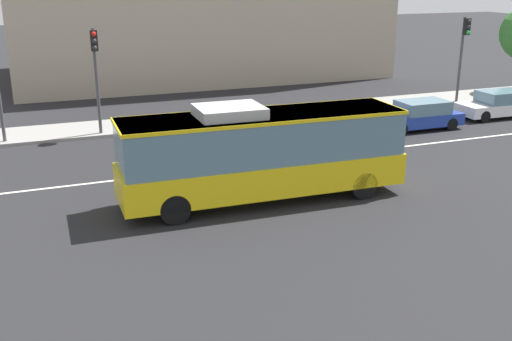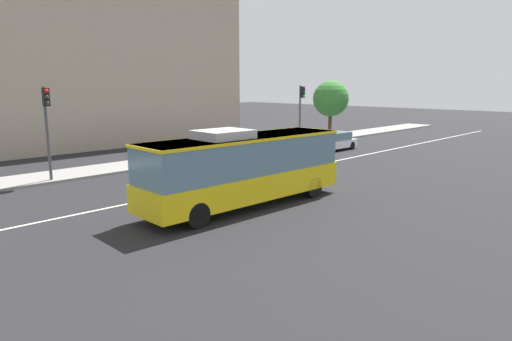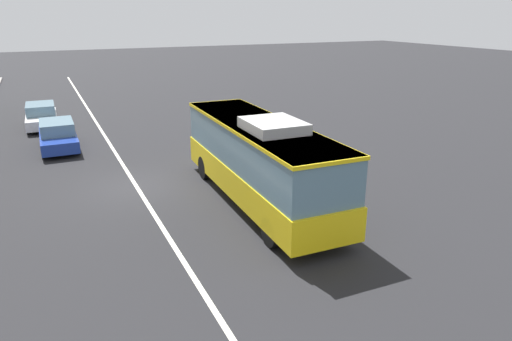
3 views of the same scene
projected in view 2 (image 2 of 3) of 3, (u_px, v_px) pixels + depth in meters
The scene contains 10 objects.
ground_plane at pixel (244, 180), 25.22m from camera, with size 160.00×160.00×0.00m, color black.
sidewalk_kerb at pixel (162, 161), 30.94m from camera, with size 80.00×3.27×0.14m, color gray.
lane_centre_line at pixel (244, 180), 25.21m from camera, with size 76.00×0.16×0.01m, color silver.
transit_bus at pixel (244, 166), 19.50m from camera, with size 10.06×2.77×3.46m.
sedan_blue at pixel (295, 149), 32.09m from camera, with size 4.51×1.85×1.46m.
sedan_white at pixel (334, 141), 36.55m from camera, with size 4.53×1.88×1.46m.
traffic_light_near_corner at pixel (301, 105), 38.76m from camera, with size 0.33×0.62×5.20m.
traffic_light_far_corner at pixel (47, 118), 23.86m from camera, with size 0.33×0.62×5.20m.
street_tree_kerbside_left at pixel (331, 99), 43.73m from camera, with size 3.49×3.49×5.68m.
office_block_background at pixel (74, 31), 41.50m from camera, with size 27.27×16.03×20.40m.
Camera 2 is at (-17.03, -17.84, 5.31)m, focal length 31.34 mm.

